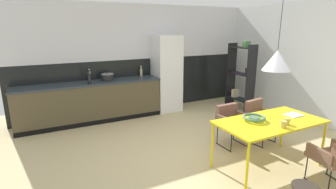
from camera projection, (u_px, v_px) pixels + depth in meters
name	position (u px, v px, depth m)	size (l,w,h in m)	color
ground_plane	(214.00, 161.00, 4.23)	(8.36, 8.36, 0.00)	tan
back_wall_splashback_dark	(143.00, 84.00, 6.79)	(6.28, 0.12, 1.33)	black
back_wall_panel_upper	(141.00, 32.00, 6.45)	(6.28, 0.12, 1.33)	silver
kitchen_counter	(91.00, 102.00, 5.91)	(3.20, 0.63, 0.91)	#4C422D
refrigerator_column	(167.00, 73.00, 6.63)	(0.64, 0.60, 1.92)	silver
dining_table	(270.00, 124.00, 3.88)	(1.62, 0.83, 0.76)	gold
armchair_far_side	(231.00, 119.00, 4.70)	(0.50, 0.48, 0.74)	brown
armchair_head_of_table	(259.00, 116.00, 4.87)	(0.55, 0.54, 0.78)	brown
fruit_bowl	(254.00, 118.00, 3.86)	(0.34, 0.34, 0.07)	#4C704C
open_book	(294.00, 115.00, 4.11)	(0.26, 0.21, 0.02)	white
mug_dark_espresso	(287.00, 121.00, 3.71)	(0.12, 0.08, 0.09)	gold
mug_wide_latte	(284.00, 124.00, 3.59)	(0.13, 0.09, 0.10)	gold
cooking_pot	(108.00, 77.00, 5.99)	(0.28, 0.28, 0.18)	black
bottle_wine_green	(89.00, 76.00, 5.96)	(0.06, 0.06, 0.27)	tan
bottle_spice_small	(89.00, 78.00, 5.61)	(0.07, 0.07, 0.31)	black
bottle_oil_tall	(141.00, 72.00, 6.53)	(0.07, 0.07, 0.27)	tan
open_shelf_unit	(241.00, 75.00, 6.78)	(0.30, 0.78, 1.78)	black
pendant_lamp_over_table_near	(277.00, 60.00, 3.64)	(0.39, 0.39, 1.10)	black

